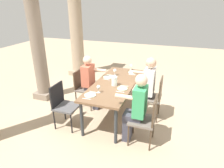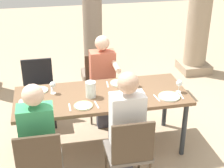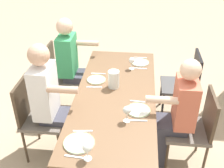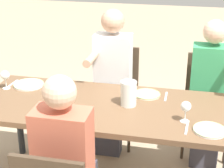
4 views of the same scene
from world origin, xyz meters
TOP-DOWN VIEW (x-y plane):
  - ground_plane at (0.00, 0.00)m, footprint 16.00×16.00m
  - dining_table at (0.00, 0.00)m, footprint 2.04×0.82m
  - chair_west_north at (-0.75, 0.83)m, footprint 0.44×0.44m
  - chair_west_south at (-0.75, -0.83)m, footprint 0.44×0.44m
  - chair_mid_north at (0.13, 0.83)m, footprint 0.44×0.44m
  - chair_mid_south at (0.13, -0.83)m, footprint 0.44×0.44m
  - diner_woman_green at (0.14, 0.63)m, footprint 0.35×0.49m
  - diner_man_white at (-0.75, -0.63)m, footprint 0.35×0.49m
  - diner_guest_third at (0.14, -0.65)m, footprint 0.35×0.50m
  - stone_column_centre at (0.21, 2.04)m, footprint 0.42×0.42m
  - stone_column_far at (2.15, 2.04)m, footprint 0.54×0.54m
  - plate_0 at (-0.73, 0.24)m, footprint 0.22×0.22m
  - wine_glass_0 at (-0.56, 0.14)m, footprint 0.07×0.07m
  - fork_0 at (-0.88, 0.24)m, footprint 0.02×0.17m
  - spoon_0 at (-0.58, 0.24)m, footprint 0.02×0.17m
  - plate_1 at (-0.25, -0.24)m, footprint 0.21×0.21m
  - fork_1 at (-0.40, -0.24)m, footprint 0.02×0.17m
  - spoon_1 at (-0.10, -0.24)m, footprint 0.03×0.17m
  - plate_2 at (0.27, 0.24)m, footprint 0.23×0.23m
  - wine_glass_2 at (0.43, 0.14)m, footprint 0.08×0.08m
  - fork_2 at (0.12, 0.24)m, footprint 0.03×0.17m
  - spoon_2 at (0.42, 0.24)m, footprint 0.02×0.17m
  - plate_3 at (0.76, -0.22)m, footprint 0.26×0.26m
  - wine_glass_3 at (0.92, -0.12)m, footprint 0.08×0.08m
  - fork_3 at (0.61, -0.22)m, footprint 0.04×0.17m
  - spoon_3 at (0.91, -0.22)m, footprint 0.03×0.17m
  - water_pitcher at (-0.13, -0.03)m, footprint 0.12×0.12m

SIDE VIEW (x-z plane):
  - ground_plane at x=0.00m, z-range 0.00..0.00m
  - chair_west_north at x=-0.75m, z-range 0.06..0.96m
  - chair_mid_north at x=0.13m, z-range 0.07..0.97m
  - chair_west_south at x=-0.75m, z-range 0.07..0.98m
  - chair_mid_south at x=0.13m, z-range 0.08..1.01m
  - diner_woman_green at x=0.14m, z-range 0.04..1.30m
  - dining_table at x=0.00m, z-range 0.31..1.08m
  - diner_man_white at x=-0.75m, z-range 0.05..1.35m
  - diner_guest_third at x=0.14m, z-range 0.05..1.40m
  - fork_0 at x=-0.88m, z-range 0.76..0.77m
  - spoon_0 at x=-0.58m, z-range 0.76..0.77m
  - fork_1 at x=-0.40m, z-range 0.76..0.77m
  - spoon_1 at x=-0.10m, z-range 0.76..0.77m
  - fork_2 at x=0.12m, z-range 0.76..0.77m
  - spoon_2 at x=0.42m, z-range 0.76..0.77m
  - fork_3 at x=0.61m, z-range 0.76..0.77m
  - spoon_3 at x=0.91m, z-range 0.76..0.77m
  - plate_3 at x=0.76m, z-range 0.77..0.78m
  - plate_2 at x=0.27m, z-range 0.77..0.78m
  - plate_0 at x=-0.73m, z-range 0.77..0.78m
  - plate_1 at x=-0.25m, z-range 0.77..0.78m
  - water_pitcher at x=-0.13m, z-range 0.75..0.95m
  - wine_glass_0 at x=-0.56m, z-range 0.80..0.95m
  - wine_glass_3 at x=0.92m, z-range 0.80..0.96m
  - wine_glass_2 at x=0.43m, z-range 0.80..0.96m
  - stone_column_centre at x=0.21m, z-range -0.02..2.86m
  - stone_column_far at x=2.15m, z-range -0.02..3.00m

